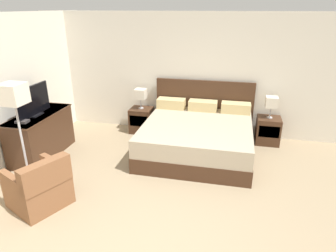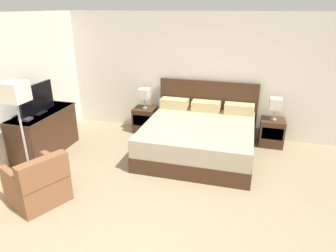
# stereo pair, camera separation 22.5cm
# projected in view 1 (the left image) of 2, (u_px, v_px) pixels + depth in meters

# --- Properties ---
(wall_back) EXTENTS (6.82, 0.06, 2.52)m
(wall_back) POSITION_uv_depth(u_px,v_px,m) (192.00, 75.00, 6.29)
(wall_back) COLOR silver
(wall_back) RESTS_ON ground
(wall_left) EXTENTS (0.06, 5.49, 2.52)m
(wall_left) POSITION_uv_depth(u_px,v_px,m) (1.00, 94.00, 4.91)
(wall_left) COLOR silver
(wall_left) RESTS_ON ground
(bed) EXTENTS (2.05, 2.04, 1.18)m
(bed) POSITION_uv_depth(u_px,v_px,m) (197.00, 136.00, 5.64)
(bed) COLOR #422819
(bed) RESTS_ON ground
(nightstand_left) EXTENTS (0.46, 0.43, 0.54)m
(nightstand_left) POSITION_uv_depth(u_px,v_px,m) (141.00, 120.00, 6.60)
(nightstand_left) COLOR #422819
(nightstand_left) RESTS_ON ground
(nightstand_right) EXTENTS (0.46, 0.43, 0.54)m
(nightstand_right) POSITION_uv_depth(u_px,v_px,m) (268.00, 130.00, 6.05)
(nightstand_right) COLOR #422819
(nightstand_right) RESTS_ON ground
(table_lamp_left) EXTENTS (0.23, 0.23, 0.43)m
(table_lamp_left) POSITION_uv_depth(u_px,v_px,m) (141.00, 94.00, 6.38)
(table_lamp_left) COLOR #B7B7BC
(table_lamp_left) RESTS_ON nightstand_left
(table_lamp_right) EXTENTS (0.23, 0.23, 0.43)m
(table_lamp_right) POSITION_uv_depth(u_px,v_px,m) (272.00, 102.00, 5.83)
(table_lamp_right) COLOR #B7B7BC
(table_lamp_right) RESTS_ON nightstand_right
(dresser) EXTENTS (0.57, 1.37, 0.81)m
(dresser) POSITION_uv_depth(u_px,v_px,m) (41.00, 134.00, 5.49)
(dresser) COLOR #422819
(dresser) RESTS_ON ground
(tv) EXTENTS (0.18, 0.86, 0.53)m
(tv) POSITION_uv_depth(u_px,v_px,m) (33.00, 101.00, 5.19)
(tv) COLOR black
(tv) RESTS_ON dresser
(book_red_cover) EXTENTS (0.20, 0.15, 0.04)m
(book_red_cover) POSITION_uv_depth(u_px,v_px,m) (22.00, 121.00, 4.95)
(book_red_cover) COLOR #383333
(book_red_cover) RESTS_ON dresser
(armchair_by_window) EXTENTS (0.91, 0.91, 0.76)m
(armchair_by_window) POSITION_uv_depth(u_px,v_px,m) (40.00, 188.00, 4.11)
(armchair_by_window) COLOR brown
(armchair_by_window) RESTS_ON ground
(floor_lamp) EXTENTS (0.32, 0.32, 1.62)m
(floor_lamp) POSITION_uv_depth(u_px,v_px,m) (14.00, 102.00, 4.20)
(floor_lamp) COLOR #B7B7BC
(floor_lamp) RESTS_ON ground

